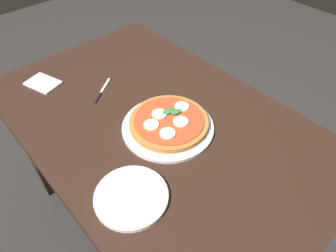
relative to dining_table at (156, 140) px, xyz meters
The scene contains 7 objects.
ground_plane 0.62m from the dining_table, ahead, with size 6.00×6.00×0.00m, color #2D2B28.
dining_table is the anchor object (origin of this frame).
serving_tray 0.13m from the dining_table, behind, with size 0.31×0.31×0.01m, color silver.
pizza 0.15m from the dining_table, behind, with size 0.27×0.27×0.03m.
plate_white 0.35m from the dining_table, 128.17° to the left, with size 0.21×0.21×0.01m, color white.
napkin 0.51m from the dining_table, 24.34° to the left, with size 0.13×0.09×0.01m, color white.
knife 0.28m from the dining_table, 15.43° to the left, with size 0.10×0.14×0.01m.
Camera 1 is at (-0.62, 0.49, 1.46)m, focal length 32.64 mm.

